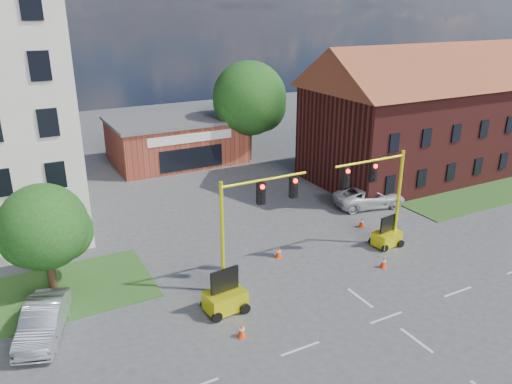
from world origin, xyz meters
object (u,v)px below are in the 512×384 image
at_px(signal_mast_east, 379,191).
at_px(trailer_west, 225,298).
at_px(trailer_east, 387,237).
at_px(signal_mast_west, 251,218).
at_px(pickup_white, 369,197).

bearing_deg(signal_mast_east, trailer_west, -171.19).
relative_size(signal_mast_east, trailer_east, 3.18).
bearing_deg(signal_mast_west, signal_mast_east, 0.00).
distance_m(signal_mast_east, trailer_east, 3.47).
distance_m(trailer_west, trailer_east, 12.21).
height_order(trailer_west, pickup_white, trailer_west).
relative_size(trailer_west, pickup_white, 0.42).
bearing_deg(pickup_white, signal_mast_west, 126.55).
bearing_deg(pickup_white, trailer_west, 128.65).
xyz_separation_m(signal_mast_west, pickup_white, (13.16, 5.76, -3.17)).
xyz_separation_m(signal_mast_east, trailer_east, (1.03, 0.03, -3.31)).
distance_m(signal_mast_west, signal_mast_east, 8.71).
xyz_separation_m(signal_mast_west, trailer_west, (-2.34, -1.71, -3.22)).
relative_size(signal_mast_west, trailer_west, 2.77).
bearing_deg(signal_mast_east, trailer_east, 1.44).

